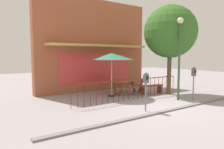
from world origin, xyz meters
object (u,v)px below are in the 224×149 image
Objects in this scene: parking_meter_near at (194,75)px; street_lamp at (180,46)px; patio_bench at (151,87)px; parking_meter_far at (146,81)px; picnic_table_left at (128,82)px; street_tree at (170,32)px; patio_umbrella at (112,57)px.

street_lamp is (-0.54, 0.41, 1.30)m from parking_meter_near.
parking_meter_far reaches higher than patio_bench.
picnic_table_left is 0.52× the size of street_lamp.
street_tree is 1.24× the size of street_lamp.
parking_meter_far is 4.42m from street_tree.
parking_meter_near is 1.46m from street_lamp.
street_lamp is at bearing -70.19° from picnic_table_left.
patio_bench is at bearing 143.18° from street_tree.
street_lamp reaches higher than patio_bench.
parking_meter_near is at bearing -47.12° from patio_umbrella.
parking_meter_near is at bearing -63.91° from picnic_table_left.
patio_umbrella is (-1.17, -0.16, 1.40)m from picnic_table_left.
patio_umbrella is 3.38m from street_tree.
street_lamp is (0.93, -2.58, 1.87)m from picnic_table_left.
patio_umbrella is at bearing -172.43° from picnic_table_left.
picnic_table_left is at bearing 116.09° from parking_meter_near.
patio_umbrella is 2.79m from patio_bench.
picnic_table_left is 3.38m from parking_meter_near.
street_tree is at bearing 28.00° from parking_meter_far.
street_tree is at bearing -22.46° from patio_umbrella.
parking_meter_near is (2.64, -2.84, -0.83)m from patio_umbrella.
parking_meter_near is 3.15m from parking_meter_far.
patio_umbrella is 1.42× the size of parking_meter_near.
street_tree is (3.39, 1.80, 2.17)m from parking_meter_far.
street_lamp is (-0.79, -1.23, -0.82)m from street_tree.
parking_meter_far is (-2.65, -2.36, 0.77)m from patio_bench.
picnic_table_left is 3.61m from parking_meter_far.
street_lamp is at bearing -91.54° from patio_bench.
patio_umbrella is at bearing 157.54° from street_tree.
patio_umbrella is 3.96m from parking_meter_near.
patio_umbrella is at bearing 80.45° from parking_meter_far.
picnic_table_left is 3.46m from street_tree.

